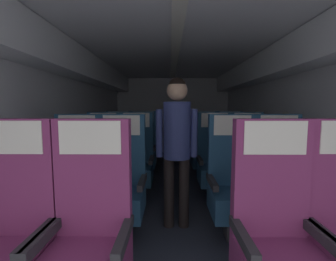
# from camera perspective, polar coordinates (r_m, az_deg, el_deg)

# --- Properties ---
(ground) EXTENTS (3.32, 6.83, 0.02)m
(ground) POSITION_cam_1_polar(r_m,az_deg,el_deg) (3.43, 1.73, -16.13)
(ground) COLOR #2D3342
(fuselage_shell) EXTENTS (3.20, 6.48, 2.12)m
(fuselage_shell) POSITION_cam_1_polar(r_m,az_deg,el_deg) (3.44, 1.74, 9.95)
(fuselage_shell) COLOR silver
(fuselage_shell) RESTS_ON ground
(seat_a_left_window) EXTENTS (0.49, 0.48, 1.20)m
(seat_a_left_window) POSITION_cam_1_polar(r_m,az_deg,el_deg) (1.76, -34.79, -21.29)
(seat_a_left_window) COLOR #38383D
(seat_a_left_window) RESTS_ON ground
(seat_a_left_aisle) EXTENTS (0.49, 0.48, 1.20)m
(seat_a_left_aisle) POSITION_cam_1_polar(r_m,az_deg,el_deg) (1.56, -19.13, -24.25)
(seat_a_left_aisle) COLOR #38383D
(seat_a_left_aisle) RESTS_ON ground
(seat_a_right_window) EXTENTS (0.49, 0.48, 1.20)m
(seat_a_right_window) POSITION_cam_1_polar(r_m,az_deg,el_deg) (1.61, 25.44, -23.49)
(seat_a_right_window) COLOR #38383D
(seat_a_right_window) RESTS_ON ground
(seat_b_left_window) EXTENTS (0.49, 0.48, 1.20)m
(seat_b_left_window) POSITION_cam_1_polar(r_m,az_deg,el_deg) (2.53, -21.84, -12.39)
(seat_b_left_window) COLOR #38383D
(seat_b_left_window) RESTS_ON ground
(seat_b_left_aisle) EXTENTS (0.49, 0.48, 1.20)m
(seat_b_left_aisle) POSITION_cam_1_polar(r_m,az_deg,el_deg) (2.38, -11.58, -13.19)
(seat_b_left_aisle) COLOR #38383D
(seat_b_left_aisle) RESTS_ON ground
(seat_b_right_aisle) EXTENTS (0.49, 0.48, 1.20)m
(seat_b_right_aisle) POSITION_cam_1_polar(r_m,az_deg,el_deg) (2.58, 26.01, -12.16)
(seat_b_right_aisle) COLOR #38383D
(seat_b_right_aisle) RESTS_ON ground
(seat_b_right_window) EXTENTS (0.49, 0.48, 1.20)m
(seat_b_right_window) POSITION_cam_1_polar(r_m,az_deg,el_deg) (2.42, 15.82, -12.99)
(seat_b_right_window) COLOR #38383D
(seat_b_right_window) RESTS_ON ground
(seat_c_left_window) EXTENTS (0.49, 0.48, 1.20)m
(seat_c_left_window) POSITION_cam_1_polar(r_m,az_deg,el_deg) (3.37, -15.86, -7.65)
(seat_c_left_window) COLOR #38383D
(seat_c_left_window) RESTS_ON ground
(seat_c_left_aisle) EXTENTS (0.49, 0.48, 1.20)m
(seat_c_left_aisle) POSITION_cam_1_polar(r_m,az_deg,el_deg) (3.27, -7.91, -7.89)
(seat_c_left_aisle) COLOR #38383D
(seat_c_left_aisle) RESTS_ON ground
(seat_c_right_aisle) EXTENTS (0.49, 0.48, 1.20)m
(seat_c_right_aisle) POSITION_cam_1_polar(r_m,az_deg,el_deg) (3.40, 19.22, -7.62)
(seat_c_right_aisle) COLOR #38383D
(seat_c_right_aisle) RESTS_ON ground
(seat_c_right_window) EXTENTS (0.49, 0.48, 1.20)m
(seat_c_right_window) POSITION_cam_1_polar(r_m,az_deg,el_deg) (3.29, 11.52, -7.89)
(seat_c_right_window) COLOR #38383D
(seat_c_right_window) RESTS_ON ground
(seat_d_left_window) EXTENTS (0.49, 0.48, 1.20)m
(seat_d_left_window) POSITION_cam_1_polar(r_m,az_deg,el_deg) (4.25, -12.23, -4.78)
(seat_d_left_window) COLOR #38383D
(seat_d_left_window) RESTS_ON ground
(seat_d_left_aisle) EXTENTS (0.49, 0.48, 1.20)m
(seat_d_left_aisle) POSITION_cam_1_polar(r_m,az_deg,el_deg) (4.17, -6.22, -4.88)
(seat_d_left_aisle) COLOR #38383D
(seat_d_left_aisle) RESTS_ON ground
(seat_d_right_aisle) EXTENTS (0.49, 0.48, 1.20)m
(seat_d_right_aisle) POSITION_cam_1_polar(r_m,az_deg,el_deg) (4.29, 15.13, -4.75)
(seat_d_right_aisle) COLOR #38383D
(seat_d_right_aisle) RESTS_ON ground
(seat_d_right_window) EXTENTS (0.49, 0.48, 1.20)m
(seat_d_right_window) POSITION_cam_1_polar(r_m,az_deg,el_deg) (4.18, 9.00, -4.90)
(seat_d_right_window) COLOR #38383D
(seat_d_right_window) RESTS_ON ground
(flight_attendant) EXTENTS (0.43, 0.28, 1.57)m
(flight_attendant) POSITION_cam_1_polar(r_m,az_deg,el_deg) (2.38, 2.14, -1.59)
(flight_attendant) COLOR black
(flight_attendant) RESTS_ON ground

